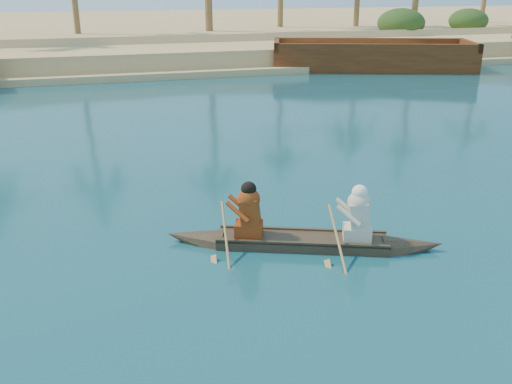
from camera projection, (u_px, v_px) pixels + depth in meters
name	position (u px, v px, depth m)	size (l,w,h in m)	color
sandy_embankment	(207.00, 31.00, 54.63)	(150.00, 51.00, 1.50)	tan
shrub_cluster	(252.00, 38.00, 40.58)	(100.00, 6.00, 2.40)	#203212
canoe	(302.00, 233.00, 11.25)	(5.37, 2.72, 1.51)	#403523
barge_mid	(372.00, 58.00, 34.08)	(12.35, 7.48, 1.95)	brown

